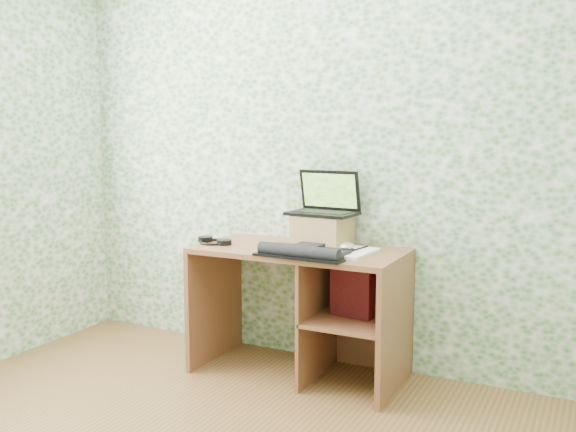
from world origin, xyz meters
The scene contains 10 objects.
wall_back centered at (0.00, 1.75, 1.30)m, with size 3.50×3.50×0.00m, color silver.
desk centered at (0.08, 1.47, 0.48)m, with size 1.20×0.60×0.75m.
riser centered at (0.08, 1.58, 0.84)m, with size 0.30×0.25×0.18m, color olive.
laptop centered at (0.08, 1.63, 0.99)m, with size 0.40×0.29×0.26m.
keyboard centered at (0.12, 1.25, 0.77)m, with size 0.52×0.28×0.07m.
headphones centered at (-0.53, 1.36, 0.76)m, with size 0.25×0.22×0.03m.
notepad centered at (0.32, 1.44, 0.76)m, with size 0.23×0.32×0.02m, color white.
mouse centered at (0.31, 1.39, 0.78)m, with size 0.07×0.11×0.04m, color silver.
pen centered at (0.35, 1.50, 0.77)m, with size 0.01×0.01×0.16m, color black.
red_box centered at (0.33, 1.44, 0.54)m, with size 0.25×0.08×0.29m, color maroon.
Camera 1 is at (1.58, -1.83, 1.43)m, focal length 40.00 mm.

